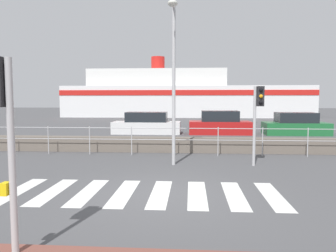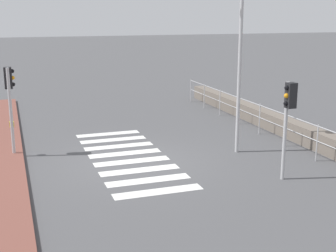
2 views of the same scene
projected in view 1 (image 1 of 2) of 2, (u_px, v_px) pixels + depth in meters
name	position (u px, v px, depth m)	size (l,w,h in m)	color
ground_plane	(163.00, 194.00, 8.00)	(160.00, 160.00, 0.00)	#4C4C4F
crosswalk	(142.00, 193.00, 8.04)	(6.75, 2.40, 0.01)	silver
seawall	(175.00, 145.00, 14.30)	(19.72, 0.55, 0.65)	#6B6056
harbor_fence	(174.00, 137.00, 13.39)	(17.79, 0.04, 1.18)	#B2B2B5
traffic_light_near	(3.00, 116.00, 4.53)	(0.34, 0.32, 2.88)	#B2B2B5
traffic_light_far	(258.00, 108.00, 11.18)	(0.34, 0.32, 2.75)	#B2B2B5
streetlamp	(173.00, 65.00, 11.09)	(0.32, 1.03, 5.54)	#B2B2B5
ferry_boat	(180.00, 97.00, 44.20)	(31.86, 8.07, 8.00)	white
parked_car_white	(147.00, 124.00, 22.03)	(4.52, 1.73, 1.45)	silver
parked_car_red	(220.00, 124.00, 21.68)	(4.03, 1.71, 1.55)	#B21919
parked_car_green	(296.00, 125.00, 21.34)	(4.05, 1.88, 1.45)	#1E6633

